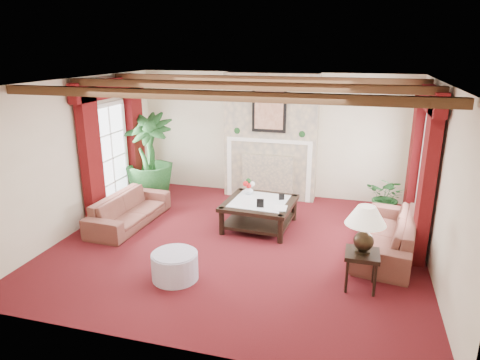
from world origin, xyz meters
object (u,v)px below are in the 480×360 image
(coffee_table, at_px, (259,214))
(ottoman, at_px, (175,266))
(sofa_left, at_px, (129,205))
(sofa_right, at_px, (389,227))
(side_table, at_px, (361,270))
(potted_palm, at_px, (150,175))

(coffee_table, xyz_separation_m, ottoman, (-0.75, -2.14, -0.06))
(sofa_left, distance_m, ottoman, 2.32)
(sofa_left, relative_size, ottoman, 2.89)
(sofa_left, height_order, sofa_right, sofa_right)
(ottoman, bearing_deg, coffee_table, 70.70)
(sofa_left, bearing_deg, coffee_table, -75.27)
(sofa_left, height_order, side_table, sofa_left)
(sofa_left, relative_size, potted_palm, 0.99)
(coffee_table, bearing_deg, sofa_right, -6.55)
(coffee_table, relative_size, side_table, 2.29)
(sofa_left, xyz_separation_m, potted_palm, (-0.26, 1.41, 0.15))
(sofa_right, distance_m, side_table, 1.34)
(side_table, height_order, ottoman, side_table)
(potted_palm, xyz_separation_m, coffee_table, (2.66, -0.90, -0.27))
(coffee_table, relative_size, ottoman, 1.84)
(side_table, xyz_separation_m, ottoman, (-2.57, -0.46, -0.07))
(sofa_right, bearing_deg, ottoman, -51.08)
(potted_palm, xyz_separation_m, side_table, (4.48, -2.58, -0.25))
(coffee_table, height_order, ottoman, coffee_table)
(side_table, bearing_deg, sofa_right, 72.09)
(sofa_right, relative_size, potted_palm, 1.14)
(potted_palm, relative_size, ottoman, 2.91)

